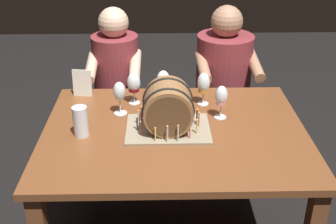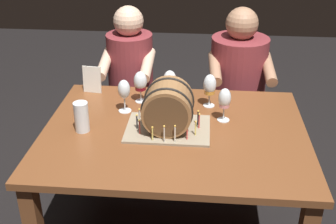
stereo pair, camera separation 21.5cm
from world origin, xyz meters
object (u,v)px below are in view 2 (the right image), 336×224
object	(u,v)px
wine_glass_white	(170,81)
person_seated_right	(236,97)
dining_table	(174,147)
wine_glass_amber	(210,86)
menu_card	(92,80)
wine_glass_red	(140,82)
beer_pint	(82,118)
wine_glass_empty	(124,90)
barrel_cake	(168,109)
person_seated_left	(132,98)
wine_glass_rose	(225,100)

from	to	relation	value
wine_glass_white	person_seated_right	world-z (taller)	person_seated_right
dining_table	wine_glass_white	distance (m)	0.40
wine_glass_amber	menu_card	world-z (taller)	wine_glass_amber
wine_glass_white	person_seated_right	bearing A→B (deg)	49.80
menu_card	wine_glass_white	bearing A→B (deg)	-3.90
wine_glass_red	beer_pint	distance (m)	0.43
dining_table	wine_glass_empty	distance (m)	0.41
barrel_cake	person_seated_right	distance (m)	0.94
menu_card	person_seated_right	distance (m)	1.00
wine_glass_red	wine_glass_empty	distance (m)	0.14
dining_table	wine_glass_amber	size ratio (longest dim) A/B	7.04
dining_table	menu_card	bearing A→B (deg)	141.41
barrel_cake	person_seated_right	xyz separation A→B (m)	(0.39, 0.80, -0.30)
beer_pint	wine_glass_red	bearing A→B (deg)	55.82
wine_glass_red	beer_pint	world-z (taller)	wine_glass_red
wine_glass_amber	barrel_cake	bearing A→B (deg)	-125.09
barrel_cake	wine_glass_red	size ratio (longest dim) A/B	2.30
beer_pint	menu_card	bearing A→B (deg)	97.56
dining_table	menu_card	distance (m)	0.69
wine_glass_empty	person_seated_right	xyz separation A→B (m)	(0.64, 0.62, -0.30)
wine_glass_white	menu_card	distance (m)	0.48
barrel_cake	person_seated_left	size ratio (longest dim) A/B	0.36
wine_glass_red	wine_glass_rose	xyz separation A→B (m)	(0.46, -0.18, 0.00)
barrel_cake	beer_pint	bearing A→B (deg)	-173.81
dining_table	person_seated_right	distance (m)	0.89
wine_glass_rose	wine_glass_white	bearing A→B (deg)	147.12
wine_glass_rose	beer_pint	bearing A→B (deg)	-166.30
wine_glass_amber	wine_glass_white	bearing A→B (deg)	172.38
wine_glass_amber	person_seated_left	xyz separation A→B (m)	(-0.53, 0.52, -0.34)
person_seated_right	wine_glass_empty	bearing A→B (deg)	-135.99
barrel_cake	wine_glass_white	world-z (taller)	barrel_cake
wine_glass_white	beer_pint	distance (m)	0.55
wine_glass_amber	wine_glass_empty	xyz separation A→B (m)	(-0.45, -0.11, 0.00)
wine_glass_amber	wine_glass_empty	size ratio (longest dim) A/B	1.02
wine_glass_rose	wine_glass_amber	bearing A→B (deg)	115.15
barrel_cake	person_seated_left	world-z (taller)	person_seated_left
wine_glass_red	wine_glass_white	bearing A→B (deg)	2.78
wine_glass_amber	menu_card	distance (m)	0.70
dining_table	menu_card	world-z (taller)	menu_card
dining_table	wine_glass_white	xyz separation A→B (m)	(-0.05, 0.32, 0.23)
wine_glass_amber	beer_pint	size ratio (longest dim) A/B	1.22
barrel_cake	person_seated_right	size ratio (longest dim) A/B	0.36
person_seated_left	person_seated_right	bearing A→B (deg)	0.05
dining_table	wine_glass_empty	size ratio (longest dim) A/B	7.21
menu_card	beer_pint	bearing A→B (deg)	-74.94
wine_glass_amber	menu_card	bearing A→B (deg)	169.81
beer_pint	person_seated_right	world-z (taller)	person_seated_right
barrel_cake	wine_glass_amber	world-z (taller)	barrel_cake
dining_table	wine_glass_red	size ratio (longest dim) A/B	7.27
wine_glass_rose	person_seated_right	size ratio (longest dim) A/B	0.16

